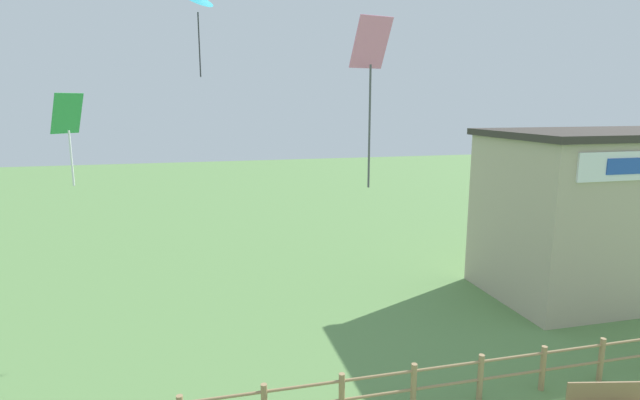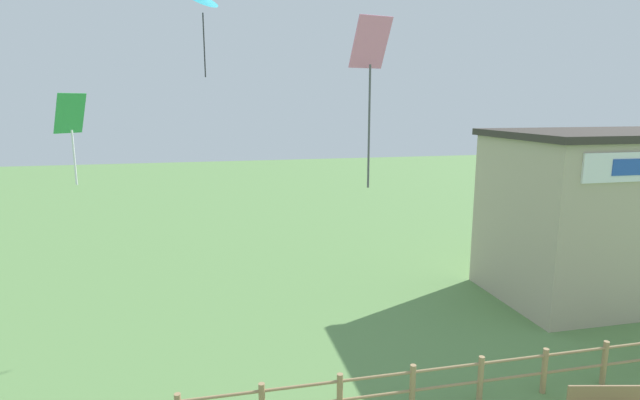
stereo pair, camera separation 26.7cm
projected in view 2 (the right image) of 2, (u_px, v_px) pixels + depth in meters
name	position (u px, v px, depth m)	size (l,w,h in m)	color
wooden_fence	(340.00, 395.00, 11.10)	(20.94, 0.14, 1.17)	#9E7F56
seaside_building	(607.00, 214.00, 18.18)	(8.25, 5.21, 6.10)	#B7A88E
kite_pink_diamond	(370.00, 65.00, 11.11)	(0.93, 0.67, 3.79)	pink
kite_green_diamond	(71.00, 122.00, 12.21)	(0.77, 0.77, 2.25)	green
kite_cyan_delta	(202.00, 0.00, 18.06)	(1.65, 1.63, 3.13)	#2DB2C6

